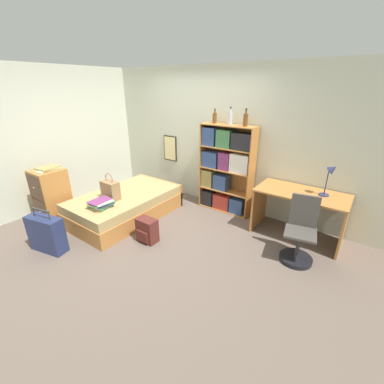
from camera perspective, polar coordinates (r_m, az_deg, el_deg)
ground_plane at (r=4.48m, az=-8.33°, el=-7.75°), size 14.00×14.00×0.00m
wall_back at (r=5.14m, az=2.78°, el=12.03°), size 10.00×0.09×2.60m
wall_left at (r=5.75m, az=-25.73°, el=11.02°), size 0.06×10.00×2.60m
bed at (r=4.86m, az=-14.42°, el=-2.76°), size 1.15×1.92×0.44m
handbag at (r=4.56m, az=-17.67°, el=0.44°), size 0.31×0.18×0.47m
book_stack_on_bed at (r=4.32m, az=-19.57°, el=-2.49°), size 0.35×0.38×0.13m
suitcase at (r=4.29m, az=-29.60°, el=-8.11°), size 0.59×0.33×0.66m
dresser at (r=5.13m, az=-28.73°, el=-0.62°), size 0.48×0.50×0.93m
magazine_pile_on_dresser at (r=4.98m, az=-29.41°, el=4.62°), size 0.31×0.37×0.04m
bookcase at (r=4.79m, az=7.27°, el=5.09°), size 1.01×0.31×1.62m
bottle_green at (r=4.74m, az=5.06°, el=16.12°), size 0.08×0.08×0.25m
bottle_brown at (r=4.60m, az=8.49°, el=15.97°), size 0.08×0.08×0.29m
bottle_clear at (r=4.44m, az=11.82°, el=15.48°), size 0.08×0.08×0.28m
desk at (r=4.28m, az=22.82°, el=-2.82°), size 1.31×0.68×0.76m
desk_lamp at (r=4.10m, az=28.49°, el=3.54°), size 0.19×0.14×0.49m
desk_chair at (r=3.84m, az=22.66°, el=-9.84°), size 0.47×0.47×0.92m
backpack at (r=4.04m, az=-9.97°, el=-8.41°), size 0.31×0.23×0.38m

